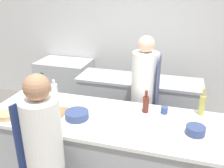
% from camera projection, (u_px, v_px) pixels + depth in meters
% --- Properties ---
extents(wall_back, '(8.00, 0.06, 2.80)m').
position_uv_depth(wall_back, '(140.00, 35.00, 4.40)').
color(wall_back, silver).
rests_on(wall_back, ground_plane).
extents(prep_counter, '(2.57, 0.91, 0.91)m').
position_uv_depth(prep_counter, '(103.00, 152.00, 2.86)').
color(prep_counter, '#A8AAAF').
rests_on(prep_counter, ground_plane).
extents(pass_counter, '(1.88, 0.59, 0.91)m').
position_uv_depth(pass_counter, '(138.00, 106.00, 3.94)').
color(pass_counter, '#A8AAAF').
rests_on(pass_counter, ground_plane).
extents(oven_range, '(0.96, 0.64, 0.91)m').
position_uv_depth(oven_range, '(65.00, 84.00, 4.77)').
color(oven_range, '#A8AAAF').
rests_on(oven_range, ground_plane).
extents(chef_at_prep_near, '(0.37, 0.36, 1.62)m').
position_uv_depth(chef_at_prep_near, '(45.00, 160.00, 2.18)').
color(chef_at_prep_near, black).
rests_on(chef_at_prep_near, ground_plane).
extents(chef_at_stove, '(0.35, 0.33, 1.67)m').
position_uv_depth(chef_at_stove, '(144.00, 98.00, 3.29)').
color(chef_at_stove, black).
rests_on(chef_at_stove, ground_plane).
extents(bottle_olive_oil, '(0.06, 0.06, 0.31)m').
position_uv_depth(bottle_olive_oil, '(202.00, 105.00, 2.69)').
color(bottle_olive_oil, '#B2A84C').
rests_on(bottle_olive_oil, prep_counter).
extents(bottle_vinegar, '(0.08, 0.08, 0.22)m').
position_uv_depth(bottle_vinegar, '(54.00, 90.00, 3.16)').
color(bottle_vinegar, silver).
rests_on(bottle_vinegar, prep_counter).
extents(bottle_wine, '(0.08, 0.08, 0.31)m').
position_uv_depth(bottle_wine, '(43.00, 87.00, 3.15)').
color(bottle_wine, '#19471E').
rests_on(bottle_wine, prep_counter).
extents(bottle_cooking_oil, '(0.07, 0.07, 0.26)m').
position_uv_depth(bottle_cooking_oil, '(146.00, 104.00, 2.76)').
color(bottle_cooking_oil, '#5B2319').
rests_on(bottle_cooking_oil, prep_counter).
extents(bowl_mixing_large, '(0.19, 0.19, 0.08)m').
position_uv_depth(bowl_mixing_large, '(195.00, 130.00, 2.37)').
color(bowl_mixing_large, navy).
rests_on(bowl_mixing_large, prep_counter).
extents(bowl_prep_small, '(0.20, 0.20, 0.06)m').
position_uv_depth(bowl_prep_small, '(7.00, 115.00, 2.66)').
color(bowl_prep_small, tan).
rests_on(bowl_prep_small, prep_counter).
extents(bowl_ceramic_blue, '(0.25, 0.25, 0.08)m').
position_uv_depth(bowl_ceramic_blue, '(77.00, 115.00, 2.65)').
color(bowl_ceramic_blue, navy).
rests_on(bowl_ceramic_blue, prep_counter).
extents(cup, '(0.08, 0.08, 0.08)m').
position_uv_depth(cup, '(164.00, 110.00, 2.75)').
color(cup, '#33477F').
rests_on(cup, prep_counter).
extents(cutting_board, '(0.43, 0.22, 0.01)m').
position_uv_depth(cutting_board, '(49.00, 110.00, 2.83)').
color(cutting_board, olive).
rests_on(cutting_board, prep_counter).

